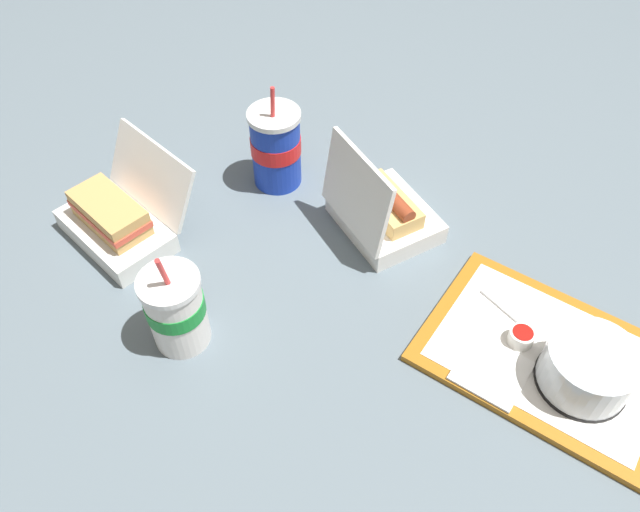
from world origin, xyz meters
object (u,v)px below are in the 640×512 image
ketchup_cup (521,336)px  soda_cup_corner (276,147)px  clamshell_hotdog_corner (382,211)px  soda_cup_front (176,309)px  food_tray (547,356)px  plastic_fork (508,311)px  cake_container (588,369)px  clamshell_sandwich_left (118,219)px

ketchup_cup → soda_cup_corner: bearing=177.7°
clamshell_hotdog_corner → soda_cup_front: soda_cup_front is taller
food_tray → plastic_fork: 0.09m
clamshell_hotdog_corner → cake_container: bearing=-8.0°
clamshell_hotdog_corner → soda_cup_front: bearing=-101.2°
clamshell_sandwich_left → soda_cup_corner: size_ratio=0.98×
food_tray → cake_container: (0.06, -0.01, 0.04)m
plastic_fork → clamshell_sandwich_left: bearing=-142.4°
food_tray → soda_cup_front: 0.57m
food_tray → clamshell_sandwich_left: bearing=-157.8°
cake_container → clamshell_sandwich_left: bearing=-160.2°
clamshell_sandwich_left → soda_cup_front: soda_cup_front is taller
clamshell_hotdog_corner → clamshell_sandwich_left: 0.47m
plastic_fork → soda_cup_front: (-0.36, -0.38, 0.06)m
food_tray → clamshell_sandwich_left: size_ratio=1.86×
ketchup_cup → clamshell_hotdog_corner: 0.33m
clamshell_hotdog_corner → clamshell_sandwich_left: (-0.33, -0.33, 0.00)m
soda_cup_front → clamshell_sandwich_left: bearing=165.1°
cake_container → clamshell_hotdog_corner: (-0.43, 0.06, -0.01)m
soda_cup_corner → clamshell_sandwich_left: bearing=-108.6°
soda_cup_front → ketchup_cup: bearing=40.5°
food_tray → soda_cup_corner: bearing=178.7°
food_tray → plastic_fork: plastic_fork is taller
cake_container → soda_cup_front: bearing=-146.0°
food_tray → plastic_fork: bearing=162.2°
food_tray → clamshell_hotdog_corner: size_ratio=1.81×
clamshell_hotdog_corner → clamshell_sandwich_left: bearing=-134.9°
ketchup_cup → soda_cup_corner: soda_cup_corner is taller
clamshell_sandwich_left → ketchup_cup: bearing=22.9°
clamshell_sandwich_left → soda_cup_front: 0.26m
plastic_fork → food_tray: bearing=-7.3°
food_tray → soda_cup_front: bearing=-141.7°
cake_container → ketchup_cup: bearing=178.7°
ketchup_cup → clamshell_sandwich_left: bearing=-157.1°
plastic_fork → clamshell_hotdog_corner: size_ratio=0.50×
ketchup_cup → soda_cup_corner: size_ratio=0.18×
food_tray → ketchup_cup: (-0.04, -0.01, 0.02)m
clamshell_sandwich_left → soda_cup_front: (0.25, -0.07, 0.03)m
ketchup_cup → soda_cup_front: 0.53m
food_tray → clamshell_sandwich_left: clamshell_sandwich_left is taller
cake_container → soda_cup_corner: size_ratio=0.61×
ketchup_cup → soda_cup_front: soda_cup_front is taller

